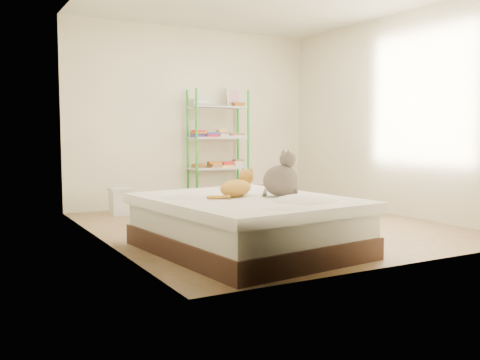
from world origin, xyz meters
TOP-DOWN VIEW (x-y plane):
  - room at (0.00, 0.00)m, footprint 3.81×4.21m
  - bed at (-0.88, -1.04)m, footprint 1.74×2.08m
  - orange_cat at (-0.93, -0.94)m, footprint 0.55×0.48m
  - grey_cat at (-0.55, -1.11)m, footprint 0.39×0.33m
  - shelf_unit at (0.31, 1.88)m, footprint 0.88×0.36m
  - cardboard_box at (-0.03, 0.61)m, footprint 0.58×0.56m
  - white_bin at (-1.24, 1.64)m, footprint 0.31×0.27m

SIDE VIEW (x-z plane):
  - white_bin at x=-1.24m, z-range 0.00..0.36m
  - cardboard_box at x=-0.03m, z-range -0.03..0.42m
  - bed at x=-0.88m, z-range 0.00..0.49m
  - orange_cat at x=-0.93m, z-range 0.49..0.69m
  - grey_cat at x=-0.55m, z-range 0.49..0.90m
  - shelf_unit at x=0.31m, z-range -0.02..1.72m
  - room at x=0.00m, z-range 0.00..2.61m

